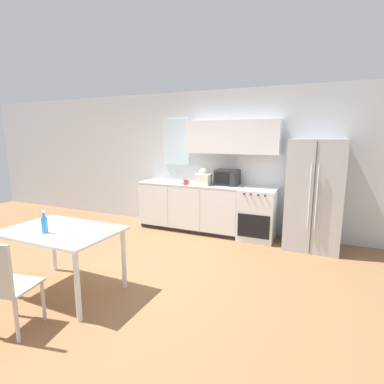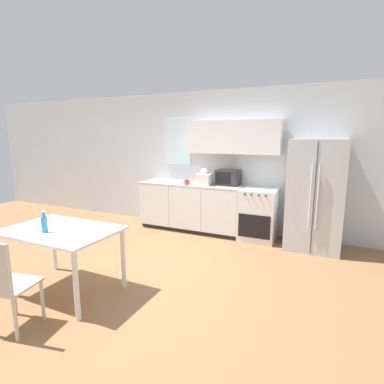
% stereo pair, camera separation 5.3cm
% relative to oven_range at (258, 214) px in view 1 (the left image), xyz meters
% --- Properties ---
extents(ground_plane, '(12.00, 12.00, 0.00)m').
position_rel_oven_range_xyz_m(ground_plane, '(-1.12, -1.97, -0.46)').
color(ground_plane, olive).
extents(wall_back, '(12.00, 0.38, 2.70)m').
position_rel_oven_range_xyz_m(wall_back, '(-1.04, 0.32, 0.96)').
color(wall_back, silver).
rests_on(wall_back, ground_plane).
extents(kitchen_counter, '(2.05, 0.63, 0.93)m').
position_rel_oven_range_xyz_m(kitchen_counter, '(-1.34, 0.01, 0.01)').
color(kitchen_counter, '#333333').
rests_on(kitchen_counter, ground_plane).
extents(oven_range, '(0.63, 0.66, 0.92)m').
position_rel_oven_range_xyz_m(oven_range, '(0.00, 0.00, 0.00)').
color(oven_range, white).
rests_on(oven_range, ground_plane).
extents(refrigerator, '(0.85, 0.77, 1.79)m').
position_rel_oven_range_xyz_m(refrigerator, '(0.92, -0.05, 0.44)').
color(refrigerator, silver).
rests_on(refrigerator, ground_plane).
extents(kitchen_sink, '(0.64, 0.45, 0.20)m').
position_rel_oven_range_xyz_m(kitchen_sink, '(-1.78, 0.02, 0.48)').
color(kitchen_sink, '#B7BABC').
rests_on(kitchen_sink, kitchen_counter).
extents(microwave, '(0.43, 0.34, 0.29)m').
position_rel_oven_range_xyz_m(microwave, '(-0.62, 0.12, 0.62)').
color(microwave, '#282828').
rests_on(microwave, kitchen_counter).
extents(coffee_mug, '(0.11, 0.08, 0.10)m').
position_rel_oven_range_xyz_m(coffee_mug, '(-1.33, -0.20, 0.52)').
color(coffee_mug, '#BF4C3F').
rests_on(coffee_mug, kitchen_counter).
extents(grocery_bag_0, '(0.27, 0.23, 0.31)m').
position_rel_oven_range_xyz_m(grocery_bag_0, '(-1.04, -0.06, 0.60)').
color(grocery_bag_0, silver).
rests_on(grocery_bag_0, kitchen_counter).
extents(dining_table, '(1.30, 0.87, 0.77)m').
position_rel_oven_range_xyz_m(dining_table, '(-1.69, -2.83, 0.21)').
color(dining_table, white).
rests_on(dining_table, ground_plane).
extents(dining_chair_near, '(0.47, 0.47, 0.93)m').
position_rel_oven_range_xyz_m(dining_chair_near, '(-1.54, -3.63, 0.08)').
color(dining_chair_near, beige).
rests_on(dining_chair_near, ground_plane).
extents(drink_bottle, '(0.07, 0.07, 0.25)m').
position_rel_oven_range_xyz_m(drink_bottle, '(-1.75, -2.98, 0.41)').
color(drink_bottle, '#338CD8').
rests_on(drink_bottle, dining_table).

